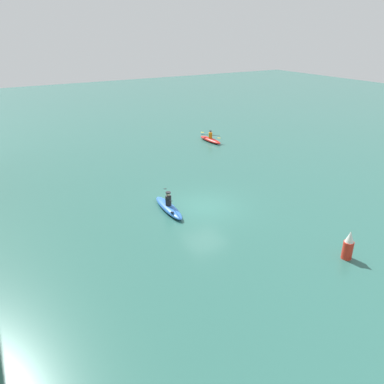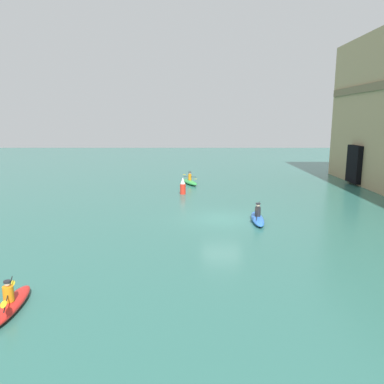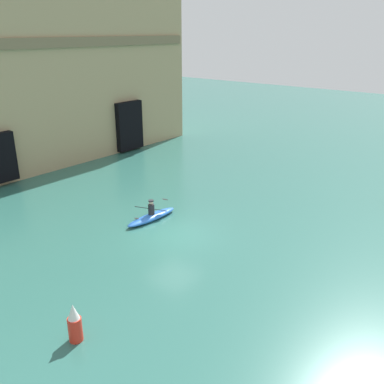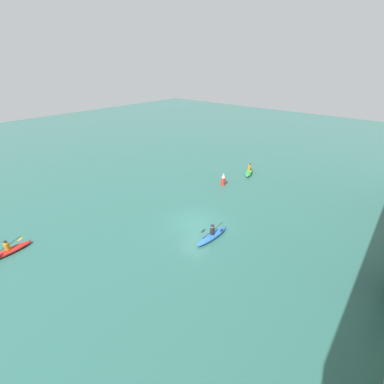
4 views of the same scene
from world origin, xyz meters
name	(u,v)px [view 3 (image 3 of 4)]	position (x,y,z in m)	size (l,w,h in m)	color
ground_plane	(173,235)	(0.00, 0.00, 0.00)	(120.00, 120.00, 0.00)	#2D665B
kayak_blue	(152,216)	(0.61, 2.15, 0.23)	(3.44, 0.90, 1.18)	blue
marker_buoy	(75,324)	(-8.06, -2.73, 0.66)	(0.48, 0.48, 1.43)	red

